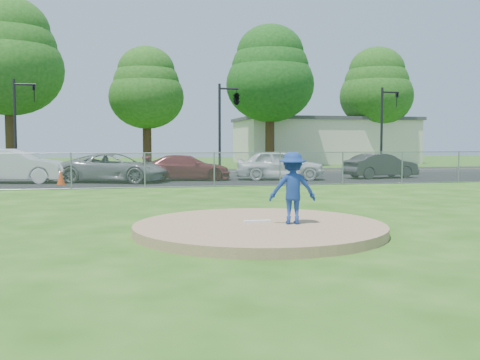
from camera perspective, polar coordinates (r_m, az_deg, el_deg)
The scene contains 21 objects.
ground at distance 21.32m, azimuth -4.53°, elevation -1.21°, with size 120.00×120.00×0.00m, color #225011.
pitchers_mound at distance 11.54m, azimuth 2.10°, elevation -5.14°, with size 5.40×5.40×0.20m, color #977452.
pitching_rubber at distance 11.72m, azimuth 1.86°, elevation -4.41°, with size 0.60×0.15×0.04m, color white.
chain_link_fence at distance 23.25m, azimuth -5.20°, elevation 1.07°, with size 40.00×0.06×1.50m, color gray.
parking_lot at distance 27.76m, azimuth -6.31°, elevation -0.01°, with size 50.00×8.00×0.01m, color black.
street at distance 35.21m, azimuth -7.56°, elevation 0.82°, with size 60.00×7.00×0.01m, color black.
commercial_building at distance 52.53m, azimuth 8.86°, elevation 4.20°, with size 16.40×9.40×4.30m.
tree_left at distance 43.30m, azimuth -23.46°, elevation 12.05°, with size 7.84×7.84×12.53m.
tree_center at distance 45.31m, azimuth -9.94°, elevation 9.69°, with size 6.16×6.16×9.84m.
tree_right at distance 45.00m, azimuth 3.23°, elevation 11.29°, with size 7.28×7.28×11.63m.
tree_far_right at distance 51.64m, azimuth 14.33°, elevation 9.57°, with size 6.72×6.72×10.74m.
traffic_signal_left at distance 33.61m, azimuth -22.48°, elevation 6.14°, with size 1.28×0.20×5.60m.
traffic_signal_center at distance 33.84m, azimuth -0.56°, elevation 8.54°, with size 1.42×2.48×5.60m.
traffic_signal_right at distance 37.21m, azimuth 15.21°, elevation 6.06°, with size 1.28×0.20×5.60m.
pitcher at distance 11.44m, azimuth 5.63°, elevation -0.86°, with size 0.99×0.57×1.53m, color navy.
traffic_cone at distance 25.76m, azimuth -18.56°, elevation 0.31°, with size 0.37×0.37×0.72m, color #D83E0B.
parked_car_white at distance 27.73m, azimuth -22.97°, elevation 1.39°, with size 1.72×4.94×1.63m, color silver.
parked_car_gray at distance 26.71m, azimuth -13.18°, elevation 1.28°, with size 2.34×5.06×1.41m, color slate.
parked_car_darkred at distance 27.57m, azimuth -5.67°, elevation 1.32°, with size 1.80×4.44×1.29m, color maroon.
parked_car_pearl at distance 27.85m, azimuth 4.27°, elevation 1.63°, with size 1.84×4.57×1.56m, color silver.
parked_car_charcoal at distance 30.08m, azimuth 14.80°, elevation 1.48°, with size 1.42×4.06×1.34m, color #242426.
Camera 1 is at (-2.81, -11.05, 1.93)m, focal length 40.00 mm.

